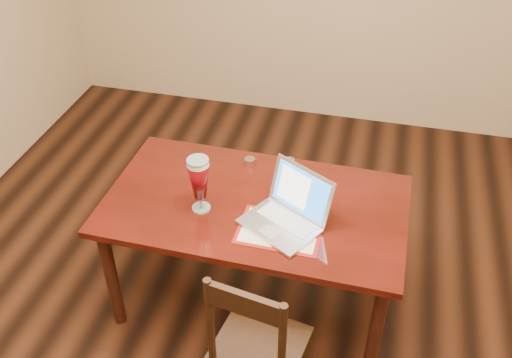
# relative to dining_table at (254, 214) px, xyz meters

# --- Properties ---
(ground) EXTENTS (5.00, 5.00, 0.00)m
(ground) POSITION_rel_dining_table_xyz_m (0.10, -0.33, -0.65)
(ground) COLOR black
(ground) RESTS_ON ground
(room_shell) EXTENTS (4.51, 5.01, 2.71)m
(room_shell) POSITION_rel_dining_table_xyz_m (0.10, -0.33, 1.11)
(room_shell) COLOR tan
(room_shell) RESTS_ON ground
(dining_table) EXTENTS (1.56, 0.89, 1.03)m
(dining_table) POSITION_rel_dining_table_xyz_m (0.00, 0.00, 0.00)
(dining_table) COLOR #4F0F0A
(dining_table) RESTS_ON ground
(dining_chair) EXTENTS (0.46, 0.44, 0.94)m
(dining_chair) POSITION_rel_dining_table_xyz_m (0.17, -0.65, -0.21)
(dining_chair) COLOR black
(dining_chair) RESTS_ON ground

